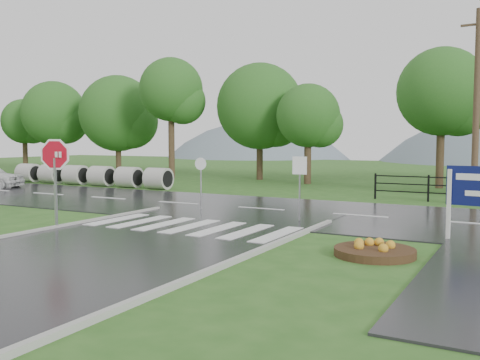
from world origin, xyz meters
The scene contains 12 objects.
ground centered at (0.00, 0.00, 0.00)m, with size 120.00×120.00×0.00m, color #2C5B1E.
main_road centered at (0.00, 10.00, 0.00)m, with size 90.00×8.00×0.04m, color black.
crosswalk centered at (0.00, 5.00, 0.06)m, with size 6.50×2.80×0.02m.
curb_right centered at (3.55, -4.00, 0.00)m, with size 0.15×24.00×0.12m, color #A3A39B.
hills centered at (3.49, 65.00, -15.54)m, with size 102.00×48.00×48.00m.
treeline centered at (1.00, 24.00, 0.00)m, with size 83.20×5.20×10.00m.
culvert_pipes centered at (-14.13, 15.00, 0.60)m, with size 11.80×1.20×1.20m.
stop_sign centered at (-3.59, 2.86, 2.06)m, with size 1.27×0.42×2.99m.
flower_bed centered at (6.14, 3.75, 0.14)m, with size 1.94×1.94×0.39m.
reg_sign_small centered at (2.53, 7.82, 1.56)m, with size 0.49×0.09×2.22m.
reg_sign_round centered at (-1.98, 8.68, 1.33)m, with size 0.48×0.09×2.08m.
utility_pole_east centered at (7.28, 15.50, 4.15)m, with size 1.45×0.27×8.17m.
Camera 1 is at (9.36, -8.90, 2.81)m, focal length 40.00 mm.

